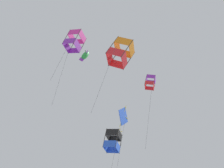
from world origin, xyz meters
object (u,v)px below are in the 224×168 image
Objects in this scene: kite_fish_upper_right at (85,56)px; kite_diamond_mid_left at (123,117)px; kite_box_near_right at (150,83)px; kite_box_near_left at (75,41)px; kite_box_highest at (121,53)px; kite_box_far_centre at (113,141)px.

kite_diamond_mid_left is at bearing -46.17° from kite_fish_upper_right.
kite_fish_upper_right is 6.37m from kite_box_near_right.
kite_box_near_left is 7.72m from kite_box_near_right.
kite_fish_upper_right is at bearing 9.98° from kite_box_near_left.
kite_fish_upper_right reaches higher than kite_box_highest.
kite_box_near_right is (1.64, -4.66, 3.80)m from kite_box_far_centre.
kite_box_far_centre is at bearing 168.98° from kite_diamond_mid_left.
kite_diamond_mid_left reaches higher than kite_box_far_centre.
kite_box_near_right is at bearing -144.67° from kite_diamond_mid_left.
kite_fish_upper_right is 0.80× the size of kite_box_near_right.
kite_fish_upper_right is (-4.29, -3.60, 5.88)m from kite_box_far_centre.
kite_box_highest is (-3.95, -2.26, -0.10)m from kite_box_near_right.
kite_box_near_left is at bearing 133.08° from kite_box_near_right.
kite_fish_upper_right is 0.83× the size of kite_box_highest.
kite_diamond_mid_left is 1.48× the size of kite_box_highest.
kite_box_near_left is 0.71× the size of kite_box_near_right.
kite_box_near_left is 11.11m from kite_diamond_mid_left.
kite_box_near_left reaches higher than kite_box_near_right.
kite_box_far_centre is 6.23m from kite_box_near_right.
kite_box_highest is at bearing -168.14° from kite_diamond_mid_left.
kite_diamond_mid_left is at bearing 5.28° from kite_box_highest.
kite_fish_upper_right is 4.44m from kite_box_highest.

